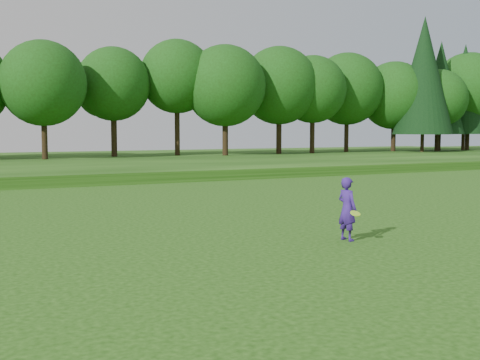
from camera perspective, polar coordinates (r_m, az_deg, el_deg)
name	(u,v)px	position (r m, az deg, el deg)	size (l,w,h in m)	color
ground	(255,262)	(13.02, 1.42, -7.76)	(140.00, 140.00, 0.00)	#18400C
berm	(24,166)	(45.60, -19.80, 1.30)	(130.00, 30.00, 0.60)	#18400C
walking_path	(64,185)	(31.84, -16.33, -0.49)	(130.00, 1.60, 0.04)	gray
treeline	(13,61)	(49.78, -20.70, 10.53)	(104.00, 7.00, 15.00)	#193E0E
woman	(347,209)	(15.60, 10.13, -2.72)	(0.46, 0.89, 1.63)	#381C7E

